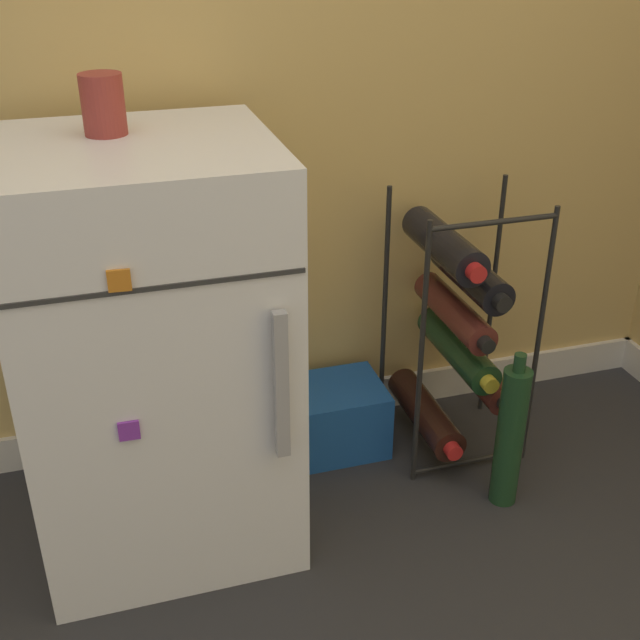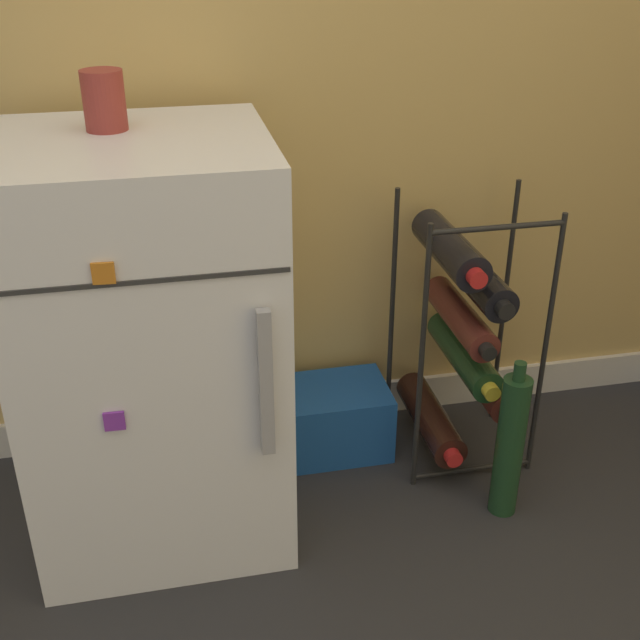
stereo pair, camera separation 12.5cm
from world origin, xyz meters
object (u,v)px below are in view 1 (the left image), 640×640
at_px(fridge_top_cup, 103,104).
at_px(loose_bottle_floor, 510,436).
at_px(soda_box, 327,418).
at_px(mini_fridge, 155,354).
at_px(wine_rack, 454,330).

relative_size(fridge_top_cup, loose_bottle_floor, 0.28).
bearing_deg(soda_box, mini_fridge, -158.85).
height_order(soda_box, fridge_top_cup, fridge_top_cup).
bearing_deg(wine_rack, soda_box, 166.00).
distance_m(wine_rack, fridge_top_cup, 0.92).
bearing_deg(wine_rack, loose_bottle_floor, -80.86).
relative_size(soda_box, fridge_top_cup, 2.59).
bearing_deg(soda_box, loose_bottle_floor, -43.18).
xyz_separation_m(wine_rack, fridge_top_cup, (-0.73, -0.02, 0.57)).
distance_m(fridge_top_cup, loose_bottle_floor, 1.07).
relative_size(wine_rack, soda_box, 2.36).
height_order(mini_fridge, loose_bottle_floor, mini_fridge).
bearing_deg(fridge_top_cup, wine_rack, 1.29).
bearing_deg(soda_box, fridge_top_cup, -168.73).
distance_m(mini_fridge, fridge_top_cup, 0.48).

